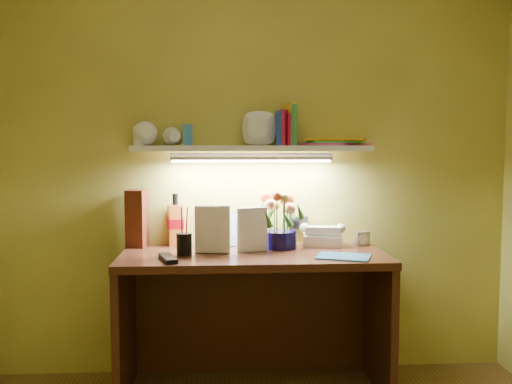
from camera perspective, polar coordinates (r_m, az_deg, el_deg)
desk at (r=3.11m, az=-0.22°, el=-12.90°), size 1.40×0.60×0.75m
flower_bouquet at (r=3.14m, az=2.40°, el=-2.63°), size 0.23×0.23×0.33m
telephone at (r=3.24m, az=6.67°, el=-4.26°), size 0.24×0.19×0.13m
desk_clock at (r=3.29m, az=10.57°, el=-4.60°), size 0.09×0.06×0.08m
whisky_bottle at (r=3.25m, az=-8.06°, el=-2.75°), size 0.10×0.10×0.30m
whisky_box at (r=3.24m, az=-11.82°, el=-2.62°), size 0.12×0.12×0.32m
pen_cup at (r=2.98m, az=-7.20°, el=-4.43°), size 0.08×0.08×0.19m
art_card at (r=3.20m, az=-3.34°, el=-3.84°), size 0.18×0.11×0.18m
tv_remote at (r=2.86m, az=-8.79°, el=-6.57°), size 0.11×0.21×0.02m
blue_folder at (r=2.94m, az=8.75°, el=-6.39°), size 0.31×0.27×0.01m
desk_book_a at (r=3.02m, az=-6.16°, el=-3.72°), size 0.19×0.06×0.25m
desk_book_b at (r=3.00m, az=-1.92°, el=-3.88°), size 0.17×0.07×0.24m
wall_shelf at (r=3.15m, az=-0.14°, el=5.11°), size 1.33×0.37×0.27m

